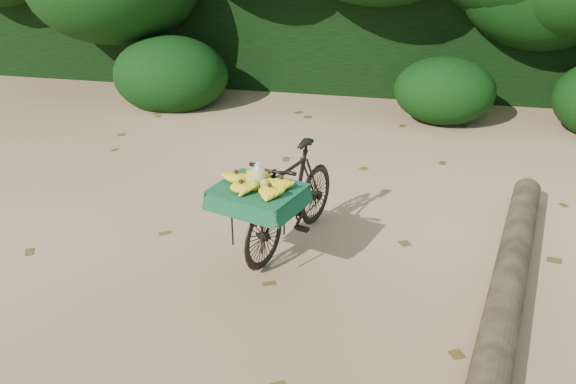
# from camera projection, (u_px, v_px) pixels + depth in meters

# --- Properties ---
(ground) EXTENTS (80.00, 80.00, 0.00)m
(ground) POSITION_uv_depth(u_px,v_px,m) (291.00, 245.00, 6.08)
(ground) COLOR tan
(ground) RESTS_ON ground
(vendor_bicycle) EXTENTS (1.10, 1.85, 1.02)m
(vendor_bicycle) POSITION_uv_depth(u_px,v_px,m) (290.00, 197.00, 5.88)
(vendor_bicycle) COLOR black
(vendor_bicycle) RESTS_ON ground
(fallen_log) EXTENTS (1.08, 4.00, 0.29)m
(fallen_log) POSITION_uv_depth(u_px,v_px,m) (509.00, 279.00, 5.27)
(fallen_log) COLOR brown
(fallen_log) RESTS_ON ground
(hedge_backdrop) EXTENTS (26.00, 1.80, 1.80)m
(hedge_backdrop) POSITION_uv_depth(u_px,v_px,m) (362.00, 36.00, 11.27)
(hedge_backdrop) COLOR black
(hedge_backdrop) RESTS_ON ground
(bush_clumps) EXTENTS (8.80, 1.70, 0.90)m
(bush_clumps) POSITION_uv_depth(u_px,v_px,m) (379.00, 90.00, 9.60)
(bush_clumps) COLOR black
(bush_clumps) RESTS_ON ground
(leaf_litter) EXTENTS (7.00, 7.30, 0.01)m
(leaf_litter) POSITION_uv_depth(u_px,v_px,m) (303.00, 216.00, 6.65)
(leaf_litter) COLOR #523C16
(leaf_litter) RESTS_ON ground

